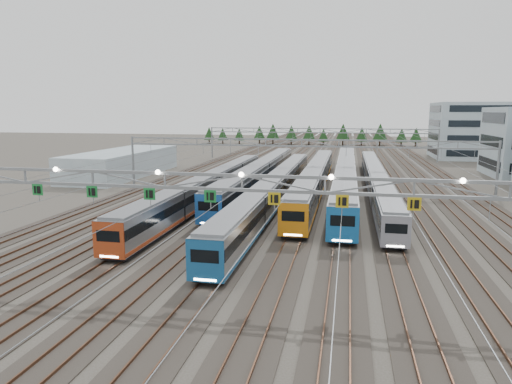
% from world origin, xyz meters
% --- Properties ---
extents(ground, '(400.00, 400.00, 0.00)m').
position_xyz_m(ground, '(0.00, 0.00, 0.00)').
color(ground, '#47423A').
rests_on(ground, ground).
extents(track_bed, '(54.00, 260.00, 5.42)m').
position_xyz_m(track_bed, '(0.00, 100.00, 1.49)').
color(track_bed, '#2D2823').
rests_on(track_bed, ground).
extents(train_a, '(2.72, 54.39, 3.53)m').
position_xyz_m(train_a, '(-11.25, 28.86, 2.02)').
color(train_a, black).
rests_on(train_a, ground).
extents(train_b, '(2.90, 56.92, 3.78)m').
position_xyz_m(train_b, '(-6.75, 41.98, 2.14)').
color(train_b, black).
rests_on(train_b, ground).
extents(train_c, '(2.73, 61.72, 3.55)m').
position_xyz_m(train_c, '(-2.25, 29.19, 2.02)').
color(train_c, black).
rests_on(train_c, ground).
extents(train_d, '(2.89, 56.44, 3.77)m').
position_xyz_m(train_d, '(2.25, 39.03, 2.13)').
color(train_d, black).
rests_on(train_d, ground).
extents(train_e, '(2.93, 67.90, 3.81)m').
position_xyz_m(train_e, '(6.75, 43.72, 2.16)').
color(train_e, black).
rests_on(train_e, ground).
extents(train_f, '(2.53, 62.77, 3.29)m').
position_xyz_m(train_f, '(11.25, 40.58, 1.89)').
color(train_f, black).
rests_on(train_f, ground).
extents(gantry_near, '(56.36, 0.61, 8.08)m').
position_xyz_m(gantry_near, '(-0.05, -0.12, 7.09)').
color(gantry_near, gray).
rests_on(gantry_near, ground).
extents(gantry_mid, '(56.36, 0.36, 8.00)m').
position_xyz_m(gantry_mid, '(0.00, 40.00, 6.39)').
color(gantry_mid, gray).
rests_on(gantry_mid, ground).
extents(gantry_far, '(56.36, 0.36, 8.00)m').
position_xyz_m(gantry_far, '(0.00, 85.00, 6.39)').
color(gantry_far, gray).
rests_on(gantry_far, ground).
extents(depot_bldg_north, '(22.00, 18.00, 14.28)m').
position_xyz_m(depot_bldg_north, '(39.89, 97.44, 7.14)').
color(depot_bldg_north, '#A1B5C0').
rests_on(depot_bldg_north, ground).
extents(west_shed, '(10.00, 30.00, 4.67)m').
position_xyz_m(west_shed, '(-35.03, 49.86, 2.33)').
color(west_shed, '#A1B5C0').
rests_on(west_shed, ground).
extents(treeline, '(100.10, 5.60, 7.02)m').
position_xyz_m(treeline, '(2.25, 136.40, 4.23)').
color(treeline, '#332114').
rests_on(treeline, ground).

